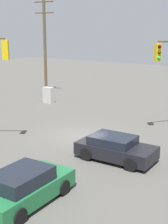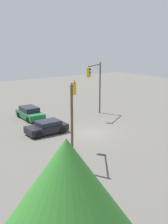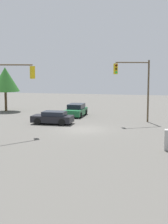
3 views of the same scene
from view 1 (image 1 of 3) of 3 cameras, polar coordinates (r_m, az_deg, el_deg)
The scene contains 5 objects.
ground_plane at distance 21.60m, azimuth -0.36°, elevation -4.03°, with size 80.00×80.00×0.00m, color #54514C.
sedan_dark at distance 17.82m, azimuth 5.24°, elevation -6.01°, with size 4.03×2.00×1.26m.
sedan_green at distance 13.83m, azimuth -9.89°, elevation -12.18°, with size 1.99×4.21×1.40m.
utility_pole_tall at distance 34.03m, azimuth -6.52°, elevation 11.24°, with size 2.20×0.28×9.52m.
electrical_cabinet at distance 30.79m, azimuth -5.92°, elevation 2.81°, with size 0.91×0.55×1.42m, color #B2B2AD.
Camera 1 is at (11.24, -17.16, 6.78)m, focal length 55.00 mm.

